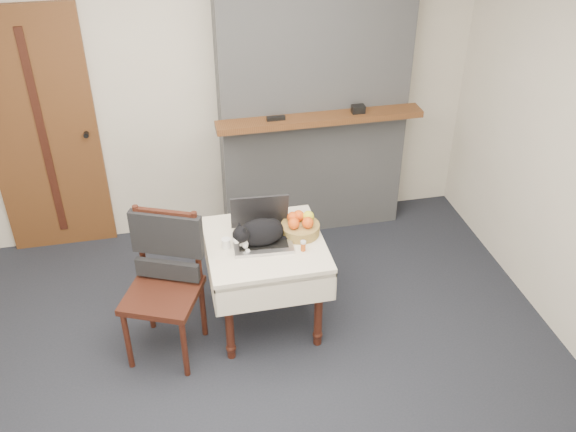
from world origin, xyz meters
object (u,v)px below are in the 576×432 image
Objects in this scene: side_table at (265,255)px; pill_bottle at (303,246)px; cream_jar at (226,243)px; fruit_basket at (300,226)px; door at (44,136)px; chair at (165,265)px; laptop at (261,230)px; cat at (262,232)px.

side_table is 10.54× the size of pill_bottle.
cream_jar is 0.51m from fruit_basket.
fruit_basket is at bearing -36.37° from door.
chair is at bearing -174.38° from cream_jar.
door is at bearing 132.51° from cream_jar.
side_table is 0.19m from laptop.
pill_bottle is 0.28× the size of fruit_basket.
cat is 0.29m from pill_bottle.
laptop is 0.27m from fruit_basket.
laptop is 6.09× the size of cream_jar.
pill_bottle is at bearing -34.42° from laptop.
laptop is 5.50× the size of pill_bottle.
cat reaches higher than fruit_basket.
side_table is 0.76× the size of chair.
chair reaches higher than fruit_basket.
side_table is at bearing -66.01° from laptop.
side_table is at bearing 146.82° from pill_bottle.
cat reaches higher than pill_bottle.
cat reaches higher than side_table.
side_table is at bearing 14.65° from cat.
chair is (-0.67, -0.05, 0.07)m from side_table.
cat is (-0.01, -0.06, 0.02)m from laptop.
cat reaches higher than cream_jar.
door is 27.01× the size of pill_bottle.
cat is 0.29m from fruit_basket.
door reaches higher than laptop.
cream_jar is at bearing 28.97° from chair.
side_table is at bearing -169.10° from fruit_basket.
fruit_basket reaches higher than side_table.
door is 1.99m from cat.
cream_jar reaches higher than side_table.
door reaches higher than chair.
laptop is (-0.02, 0.04, 0.18)m from side_table.
cream_jar is (-0.23, 0.01, -0.06)m from cat.
laptop is 0.67m from chair.
pill_bottle reaches higher than cream_jar.
cream_jar is 0.42m from chair.
chair is (-0.65, -0.09, -0.12)m from laptop.
pill_bottle is at bearing -97.27° from fruit_basket.
door is 2.16m from fruit_basket.
fruit_basket is at bearing 10.90° from side_table.
fruit_basket is (0.27, 0.01, -0.01)m from laptop.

